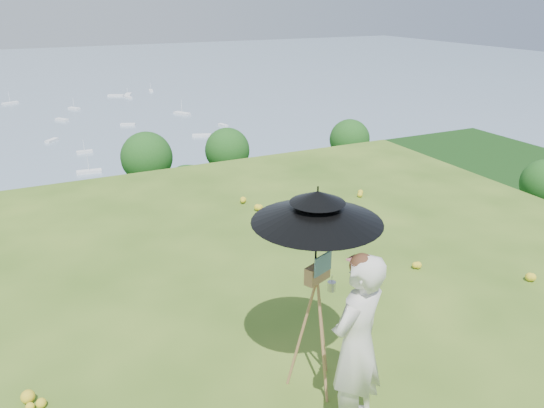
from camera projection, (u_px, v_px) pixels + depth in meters
name	position (u px, v px, depth m)	size (l,w,h in m)	color
ground	(264.00, 336.00, 6.34)	(14.00, 14.00, 0.00)	#3A621C
forest_slope	(98.00, 399.00, 46.31)	(140.00, 56.00, 22.00)	#0F330E
shoreline_tier	(63.00, 270.00, 82.42)	(170.00, 28.00, 8.00)	#6F6C59
bay_water	(22.00, 94.00, 220.08)	(700.00, 700.00, 0.00)	#778EAA
slope_trees	(76.00, 255.00, 41.18)	(110.00, 50.00, 6.00)	#1C5018
harbor_town	(57.00, 232.00, 80.04)	(110.00, 22.00, 5.00)	silver
wildflowers	(255.00, 321.00, 6.53)	(10.00, 10.50, 0.12)	yellow
painter	(357.00, 344.00, 4.74)	(0.65, 0.43, 1.78)	silver
field_easel	(316.00, 322.00, 5.27)	(0.59, 0.59, 1.54)	#A17643
sun_umbrella	(316.00, 233.00, 4.93)	(1.23, 1.23, 0.93)	black
painter_cap	(362.00, 260.00, 4.43)	(0.21, 0.25, 0.10)	#DE797A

